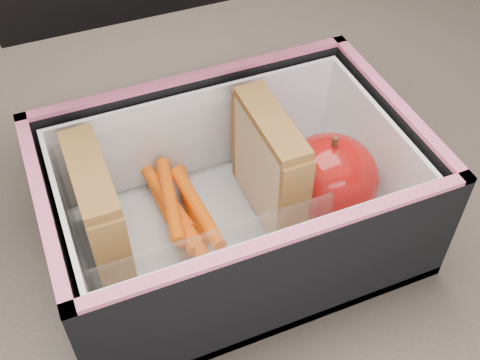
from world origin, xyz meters
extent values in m
cube|color=brown|center=(0.00, 0.00, 0.73)|extent=(1.20, 0.80, 0.03)
cube|color=#382D26|center=(0.55, 0.35, 0.36)|extent=(0.05, 0.05, 0.72)
cube|color=#D0B188|center=(-0.16, 0.02, 0.82)|extent=(0.01, 0.09, 0.10)
cube|color=#B35564|center=(-0.15, 0.02, 0.81)|extent=(0.01, 0.09, 0.09)
cube|color=#D0B188|center=(-0.15, 0.02, 0.82)|extent=(0.01, 0.09, 0.10)
cube|color=brown|center=(-0.15, 0.02, 0.87)|extent=(0.03, 0.09, 0.01)
cube|color=#D0B188|center=(-0.02, 0.02, 0.82)|extent=(0.01, 0.09, 0.10)
cube|color=#B35564|center=(-0.01, 0.02, 0.81)|extent=(0.01, 0.09, 0.09)
cube|color=#D0B188|center=(0.00, 0.02, 0.82)|extent=(0.01, 0.09, 0.10)
cube|color=brown|center=(-0.01, 0.02, 0.87)|extent=(0.03, 0.09, 0.01)
cylinder|color=orange|center=(-0.10, 0.05, 0.77)|extent=(0.01, 0.09, 0.01)
cylinder|color=orange|center=(-0.09, 0.03, 0.78)|extent=(0.02, 0.09, 0.01)
cylinder|color=orange|center=(-0.08, 0.02, 0.80)|extent=(0.02, 0.09, 0.01)
cylinder|color=orange|center=(-0.07, 0.04, 0.77)|extent=(0.02, 0.09, 0.01)
cylinder|color=orange|center=(-0.09, 0.05, 0.78)|extent=(0.03, 0.09, 0.01)
cylinder|color=orange|center=(-0.09, 0.04, 0.80)|extent=(0.03, 0.09, 0.01)
cylinder|color=orange|center=(-0.09, 0.05, 0.77)|extent=(0.02, 0.09, 0.01)
cylinder|color=orange|center=(-0.09, -0.01, 0.78)|extent=(0.02, 0.09, 0.01)
cube|color=white|center=(0.03, 0.00, 0.77)|extent=(0.10, 0.10, 0.01)
ellipsoid|color=maroon|center=(0.03, -0.01, 0.81)|extent=(0.11, 0.11, 0.08)
cylinder|color=#422917|center=(0.03, -0.01, 0.85)|extent=(0.01, 0.01, 0.01)
camera|label=1|loc=(-0.17, -0.30, 1.17)|focal=45.00mm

